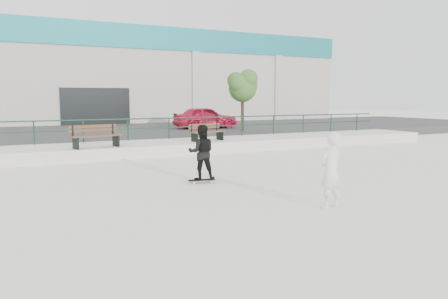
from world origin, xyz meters
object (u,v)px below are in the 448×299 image
bench_left (95,136)px  red_car (205,117)px  tree (243,85)px  skateboard (202,180)px  seated_skater (331,170)px  standing_skater (202,152)px  bench_right (207,132)px

bench_left → red_car: bearing=31.7°
tree → skateboard: tree is taller
red_car → skateboard: size_ratio=5.14×
red_car → skateboard: red_car is taller
skateboard → seated_skater: size_ratio=0.46×
standing_skater → skateboard: bearing=136.7°
skateboard → seated_skater: seated_skater is taller
red_car → standing_skater: bearing=158.9°
red_car → tree: bearing=-160.7°
bench_right → red_car: (3.34, 7.55, 0.31)m
red_car → seated_skater: bearing=167.8°
bench_left → tree: 10.75m
bench_left → bench_right: bearing=-6.1°
bench_right → bench_left: bearing=173.9°
bench_right → tree: 6.45m
bench_left → skateboard: (1.88, -6.17, -0.88)m
bench_right → skateboard: bench_right is taller
red_car → seated_skater: 19.01m
bench_left → skateboard: 6.52m
skateboard → seated_skater: (1.38, -4.04, 0.79)m
bench_right → seated_skater: bearing=-111.7°
tree → standing_skater: size_ratio=2.25×
red_car → skateboard: bearing=158.9°
bench_left → bench_right: size_ratio=1.15×
bench_left → skateboard: bearing=-85.0°
red_car → skateboard: 15.72m
standing_skater → seated_skater: seated_skater is taller
bench_right → skateboard: 7.48m
tree → standing_skater: (-7.48, -10.94, -2.31)m
red_car → skateboard: (-6.56, -14.25, -1.13)m
bench_left → seated_skater: (3.26, -10.21, -0.09)m
standing_skater → seated_skater: (1.38, -4.04, -0.03)m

